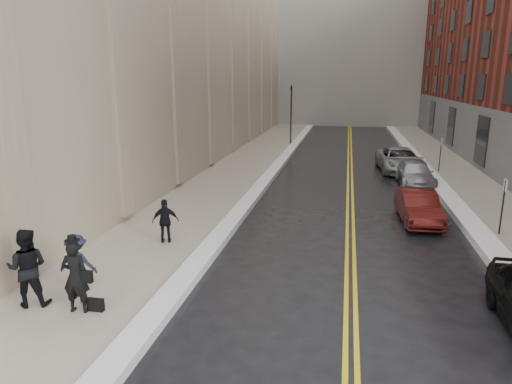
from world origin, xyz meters
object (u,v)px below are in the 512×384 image
at_px(car_maroon, 418,207).
at_px(pedestrian_a, 27,268).
at_px(car_silver_near, 415,174).
at_px(pedestrian_c, 165,221).
at_px(pedestrian_main, 76,277).
at_px(pedestrian_b, 77,263).
at_px(car_silver_far, 400,160).

xyz_separation_m(car_maroon, pedestrian_a, (-10.70, -9.64, 0.51)).
xyz_separation_m(car_silver_near, pedestrian_c, (-9.86, -11.63, 0.29)).
distance_m(pedestrian_a, pedestrian_c, 5.24).
distance_m(pedestrian_main, pedestrian_b, 1.24).
bearing_deg(pedestrian_main, car_silver_far, -121.10).
bearing_deg(pedestrian_b, pedestrian_main, 115.72).
relative_size(car_maroon, car_silver_near, 0.90).
bearing_deg(pedestrian_b, pedestrian_c, -107.61).
height_order(car_maroon, car_silver_near, car_maroon).
bearing_deg(car_maroon, pedestrian_b, -142.21).
relative_size(car_silver_near, pedestrian_c, 2.81).
relative_size(car_silver_near, pedestrian_b, 2.76).
bearing_deg(pedestrian_a, pedestrian_b, -146.73).
relative_size(pedestrian_main, pedestrian_c, 1.19).
relative_size(car_maroon, pedestrian_c, 2.52).
bearing_deg(car_maroon, car_silver_near, 80.35).
bearing_deg(car_maroon, pedestrian_a, -141.22).
xyz_separation_m(pedestrian_main, pedestrian_a, (-1.38, 0.07, 0.09)).
relative_size(car_maroon, car_silver_far, 0.73).
height_order(pedestrian_main, pedestrian_a, pedestrian_a).
bearing_deg(pedestrian_c, car_silver_far, -142.12).
distance_m(car_silver_far, pedestrian_main, 22.60).
relative_size(pedestrian_main, pedestrian_b, 1.17).
xyz_separation_m(pedestrian_main, pedestrian_c, (0.25, 5.05, -0.15)).
bearing_deg(car_silver_near, pedestrian_a, -126.64).
height_order(pedestrian_a, pedestrian_b, pedestrian_a).
height_order(car_maroon, car_silver_far, car_silver_far).
relative_size(pedestrian_main, pedestrian_a, 0.92).
relative_size(car_silver_near, car_silver_far, 0.81).
distance_m(car_silver_far, pedestrian_c, 18.03).
distance_m(car_silver_near, pedestrian_a, 20.20).
bearing_deg(pedestrian_main, pedestrian_c, -98.58).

